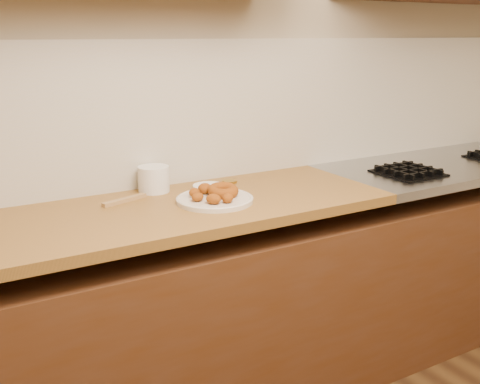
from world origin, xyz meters
The scene contains 13 objects.
wall_back centered at (0.00, 2.00, 1.35)m, with size 4.00×0.02×2.70m, color tan.
base_cabinet centered at (0.00, 1.69, 0.39)m, with size 3.60×0.60×0.77m, color #482A1B.
butcher_block centered at (-0.65, 1.69, 0.88)m, with size 2.30×0.62×0.04m, color olive.
stovetop centered at (1.15, 1.69, 0.88)m, with size 1.30×0.62×0.04m, color #9EA0A5.
backsplash centered at (0.00, 1.99, 1.20)m, with size 3.60×0.02×0.60m, color #BBB7AA.
burner_grates centered at (1.13, 1.61, 0.91)m, with size 0.91×0.26×0.03m.
donut_plate centered at (-0.18, 1.66, 0.91)m, with size 0.29×0.29×0.02m, color beige.
ring_donut centered at (-0.14, 1.66, 0.94)m, with size 0.12×0.12×0.04m, color #914915.
fried_dough_chunks centered at (-0.21, 1.65, 0.94)m, with size 0.15×0.22×0.04m.
plastic_tub centered at (-0.32, 1.91, 0.95)m, with size 0.13×0.13×0.11m, color white.
tub_lid centered at (-0.10, 1.86, 0.90)m, with size 0.13×0.13×0.01m, color white.
brass_jar_lid centered at (0.01, 1.88, 0.91)m, with size 0.06×0.06×0.01m, color #AE882C.
wooden_utensil centered at (-0.48, 1.83, 0.91)m, with size 0.19×0.02×0.02m, color #9D7948.
Camera 1 is at (-1.12, -0.17, 1.52)m, focal length 42.00 mm.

